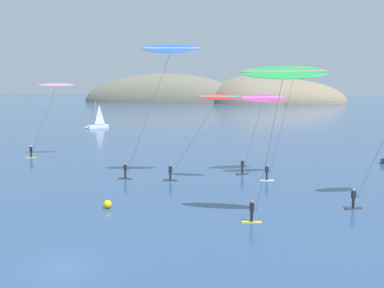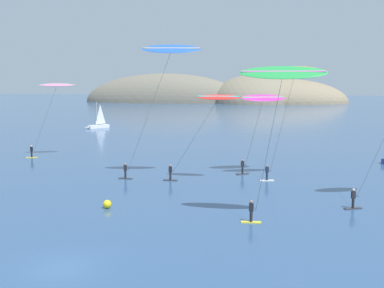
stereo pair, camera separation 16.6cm
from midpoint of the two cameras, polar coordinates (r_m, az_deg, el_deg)
ground_plane at (r=29.08m, az=-15.09°, el=-14.02°), size 600.00×600.00×0.00m
headland_island at (r=220.96m, az=4.80°, el=4.93°), size 119.91×47.45×26.43m
sailboat_far at (r=106.88m, az=-11.14°, el=2.20°), size 4.47×5.24×5.70m
kitesurfer_magenta at (r=54.23m, az=8.35°, el=4.84°), size 5.58×3.38×8.99m
kitesurfer_red at (r=49.13m, az=2.65°, el=4.57°), size 8.06×1.32×9.15m
kitesurfer_orange at (r=51.15m, az=12.03°, el=7.68°), size 6.25×2.90×12.05m
kitesurfer_green at (r=35.00m, az=10.64°, el=7.27°), size 6.26×1.58×11.64m
kitesurfer_pink at (r=67.80m, az=-15.92°, el=6.06°), size 6.74×2.90×10.15m
kitesurfer_blue at (r=50.88m, az=-2.68°, el=10.29°), size 8.91×2.47×14.30m
marker_buoy at (r=40.73m, az=-9.90°, el=-7.03°), size 0.70×0.70×0.70m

